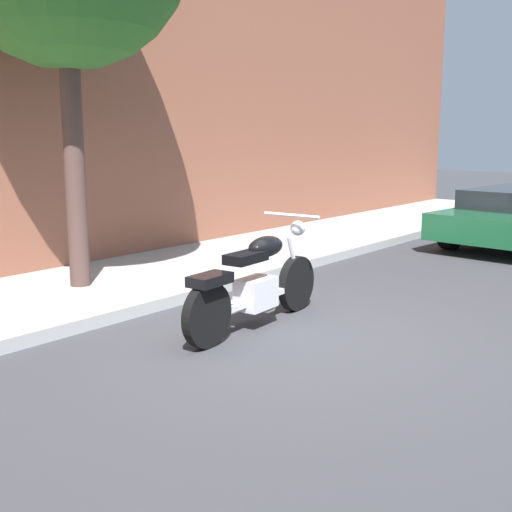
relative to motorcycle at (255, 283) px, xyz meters
The scene contains 3 objects.
ground_plane 0.68m from the motorcycle, 98.22° to the right, with size 60.00×60.00×0.00m, color #38383D.
sidewalk 2.49m from the motorcycle, 91.65° to the left, with size 25.80×2.45×0.14m, color #A5A5A5.
motorcycle is the anchor object (origin of this frame).
Camera 1 is at (-4.99, -3.63, 1.99)m, focal length 45.43 mm.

